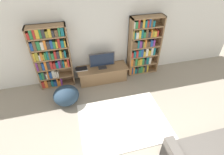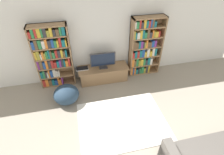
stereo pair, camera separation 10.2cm
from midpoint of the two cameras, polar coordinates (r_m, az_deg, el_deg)
wall_back at (r=5.05m, az=-2.03°, el=13.44°), size 8.80×0.06×2.60m
bookshelf_left at (r=5.01m, az=-18.47°, el=6.77°), size 0.97×0.30×1.82m
bookshelf_right at (r=5.39m, az=10.93°, el=9.72°), size 0.97×0.30×1.82m
tv_stand at (r=5.31m, az=-2.28°, el=1.28°), size 1.48×0.52×0.45m
television at (r=5.03m, az=-2.40°, el=5.66°), size 0.73×0.16×0.49m
laptop at (r=5.18m, az=-9.16°, el=2.93°), size 0.36×0.22×0.03m
area_rug at (r=4.30m, az=4.04°, el=-14.05°), size 2.05×1.55×0.02m
beanbag_ottoman at (r=4.73m, az=-14.08°, el=-5.37°), size 0.66×0.66×0.47m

